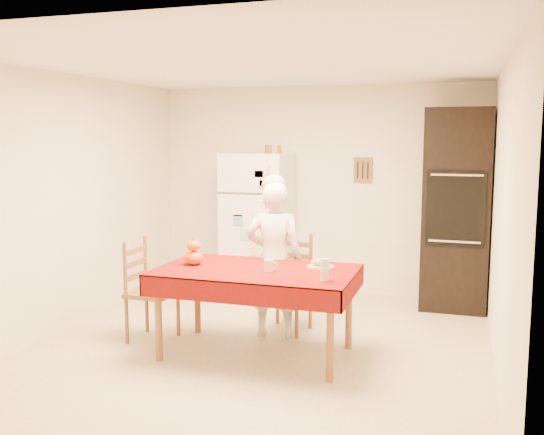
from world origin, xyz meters
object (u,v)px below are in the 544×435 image
at_px(wine_glass, 325,270).
at_px(bread_plate, 321,267).
at_px(refrigerator, 258,224).
at_px(coffee_mug, 269,266).
at_px(oven_cabinet, 456,210).
at_px(chair_far, 289,279).
at_px(seated_woman, 274,259).
at_px(chair_left, 146,286).
at_px(dining_table, 256,277).
at_px(pumpkin_lower, 194,258).

relative_size(wine_glass, bread_plate, 0.73).
xyz_separation_m(refrigerator, coffee_mug, (0.81, -2.06, -0.04)).
distance_m(oven_cabinet, chair_far, 2.08).
bearing_deg(seated_woman, wine_glass, 124.54).
distance_m(refrigerator, chair_left, 2.01).
height_order(oven_cabinet, dining_table, oven_cabinet).
distance_m(seated_woman, pumpkin_lower, 0.79).
bearing_deg(refrigerator, chair_far, -58.63).
xyz_separation_m(pumpkin_lower, wine_glass, (1.24, -0.23, 0.03)).
distance_m(refrigerator, wine_glass, 2.60).
xyz_separation_m(chair_left, wine_glass, (1.77, -0.30, 0.34)).
bearing_deg(wine_glass, dining_table, 160.73).
height_order(oven_cabinet, seated_woman, oven_cabinet).
xyz_separation_m(dining_table, chair_left, (-1.11, 0.07, -0.18)).
bearing_deg(bread_plate, chair_left, -175.09).
distance_m(refrigerator, seated_woman, 1.64).
xyz_separation_m(refrigerator, wine_glass, (1.33, -2.24, -0.00)).
height_order(dining_table, coffee_mug, coffee_mug).
distance_m(dining_table, seated_woman, 0.52).
bearing_deg(pumpkin_lower, coffee_mug, -4.12).
bearing_deg(coffee_mug, wine_glass, -18.92).
bearing_deg(pumpkin_lower, oven_cabinet, 43.16).
xyz_separation_m(oven_cabinet, pumpkin_lower, (-2.19, -2.05, -0.28)).
bearing_deg(coffee_mug, dining_table, 159.37).
xyz_separation_m(refrigerator, oven_cabinet, (2.28, 0.05, 0.25)).
xyz_separation_m(chair_left, pumpkin_lower, (0.53, -0.07, 0.32)).
bearing_deg(pumpkin_lower, chair_far, 48.94).
bearing_deg(chair_left, wine_glass, -98.81).
distance_m(pumpkin_lower, wine_glass, 1.26).
height_order(dining_table, seated_woman, seated_woman).
relative_size(refrigerator, dining_table, 1.00).
relative_size(dining_table, pumpkin_lower, 10.15).
xyz_separation_m(oven_cabinet, chair_far, (-1.52, -1.29, -0.59)).
xyz_separation_m(pumpkin_lower, bread_plate, (1.11, 0.21, -0.05)).
bearing_deg(chair_left, refrigerator, -11.85).
bearing_deg(chair_far, dining_table, -87.83).
relative_size(refrigerator, bread_plate, 7.08).
bearing_deg(pumpkin_lower, dining_table, -0.18).
xyz_separation_m(coffee_mug, bread_plate, (0.39, 0.26, -0.04)).
distance_m(oven_cabinet, pumpkin_lower, 3.01).
distance_m(refrigerator, pumpkin_lower, 2.01).
bearing_deg(wine_glass, chair_left, 170.35).
bearing_deg(chair_left, bread_plate, -84.24).
relative_size(refrigerator, oven_cabinet, 0.77).
distance_m(oven_cabinet, wine_glass, 2.49).
height_order(dining_table, chair_far, chair_far).
bearing_deg(dining_table, bread_plate, 22.28).
bearing_deg(pumpkin_lower, seated_woman, 41.57).
distance_m(seated_woman, wine_glass, 1.00).
bearing_deg(chair_far, refrigerator, 129.36).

